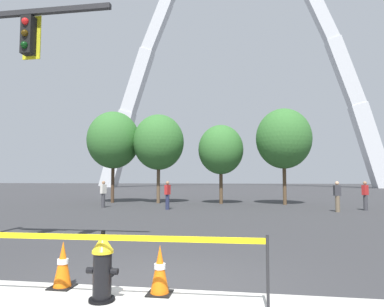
% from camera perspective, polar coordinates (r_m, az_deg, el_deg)
% --- Properties ---
extents(ground_plane, '(240.00, 240.00, 0.00)m').
position_cam_1_polar(ground_plane, '(5.82, -6.31, -21.41)').
color(ground_plane, '#333335').
extents(fire_hydrant, '(0.46, 0.48, 0.99)m').
position_cam_1_polar(fire_hydrant, '(5.25, -14.69, -17.94)').
color(fire_hydrant, black).
rests_on(fire_hydrant, ground).
extents(caution_tape_barrier, '(5.18, 0.17, 1.00)m').
position_cam_1_polar(caution_tape_barrier, '(5.15, -18.56, -15.65)').
color(caution_tape_barrier, '#232326').
rests_on(caution_tape_barrier, ground).
extents(traffic_cone_by_hydrant, '(0.36, 0.36, 0.73)m').
position_cam_1_polar(traffic_cone_by_hydrant, '(6.04, -20.77, -17.00)').
color(traffic_cone_by_hydrant, black).
rests_on(traffic_cone_by_hydrant, ground).
extents(traffic_cone_mid_sidewalk, '(0.36, 0.36, 0.73)m').
position_cam_1_polar(traffic_cone_mid_sidewalk, '(5.41, -5.39, -18.80)').
color(traffic_cone_mid_sidewalk, black).
rests_on(traffic_cone_mid_sidewalk, ground).
extents(monument_arch, '(56.54, 2.97, 55.71)m').
position_cam_1_polar(monument_arch, '(71.47, 7.43, 14.17)').
color(monument_arch, silver).
rests_on(monument_arch, ground).
extents(tree_far_left, '(3.80, 3.80, 6.65)m').
position_cam_1_polar(tree_far_left, '(25.69, -12.98, 2.19)').
color(tree_far_left, '#473323').
rests_on(tree_far_left, ground).
extents(tree_left_mid, '(3.63, 3.63, 6.35)m').
position_cam_1_polar(tree_left_mid, '(24.65, -5.59, 1.88)').
color(tree_left_mid, brown).
rests_on(tree_left_mid, ground).
extents(tree_center_left, '(3.13, 3.13, 5.49)m').
position_cam_1_polar(tree_center_left, '(23.91, 4.83, 0.64)').
color(tree_center_left, brown).
rests_on(tree_center_left, ground).
extents(tree_center_right, '(3.69, 3.69, 6.46)m').
position_cam_1_polar(tree_center_right, '(23.81, 15.05, 2.40)').
color(tree_center_right, brown).
rests_on(tree_center_right, ground).
extents(pedestrian_walking_left, '(0.31, 0.39, 1.59)m').
position_cam_1_polar(pedestrian_walking_left, '(19.40, -4.12, -6.91)').
color(pedestrian_walking_left, '#232847').
rests_on(pedestrian_walking_left, ground).
extents(pedestrian_standing_center, '(0.39, 0.37, 1.59)m').
position_cam_1_polar(pedestrian_standing_center, '(21.02, 26.95, -6.25)').
color(pedestrian_standing_center, '#38383D').
rests_on(pedestrian_standing_center, ground).
extents(pedestrian_walking_right, '(0.32, 0.39, 1.59)m').
position_cam_1_polar(pedestrian_walking_right, '(21.34, -14.59, -6.54)').
color(pedestrian_walking_right, '#38383D').
rests_on(pedestrian_walking_right, ground).
extents(pedestrian_near_trees, '(0.38, 0.28, 1.59)m').
position_cam_1_polar(pedestrian_near_trees, '(19.42, 23.10, -6.57)').
color(pedestrian_near_trees, brown).
rests_on(pedestrian_near_trees, ground).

